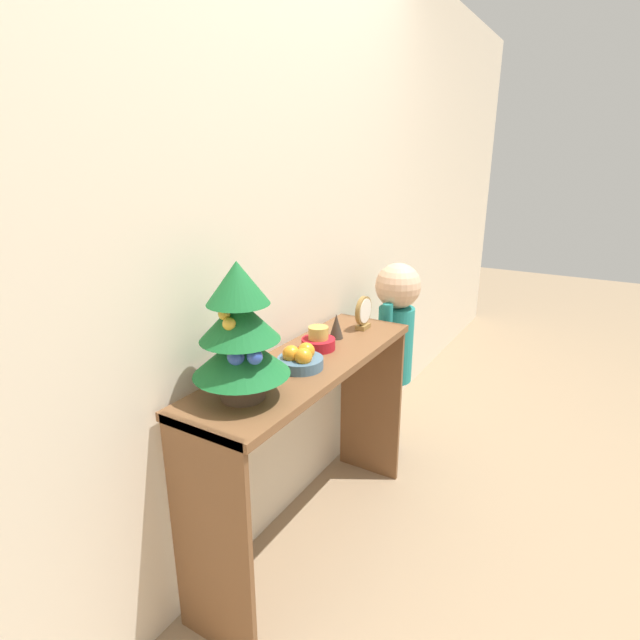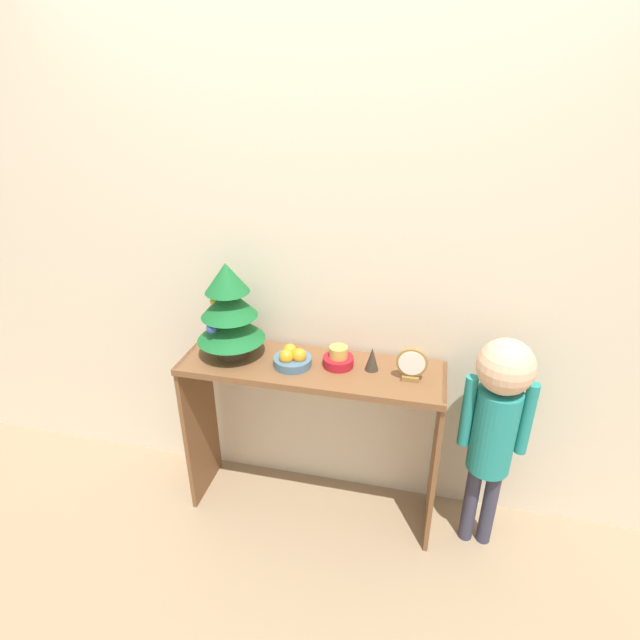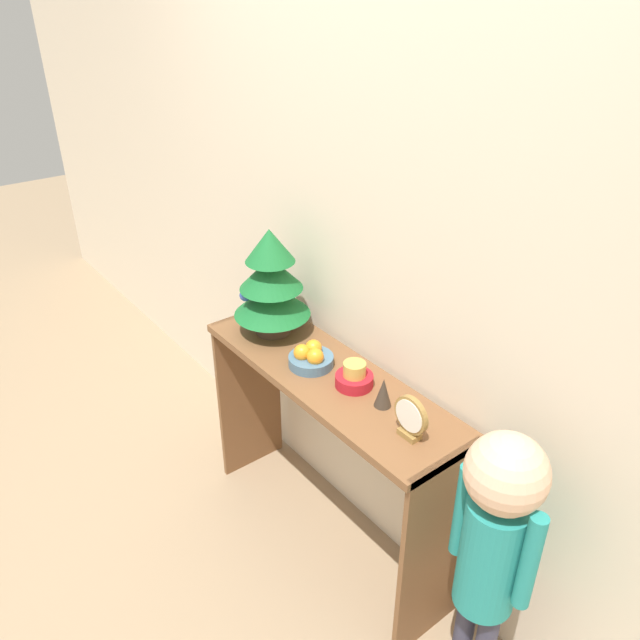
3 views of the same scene
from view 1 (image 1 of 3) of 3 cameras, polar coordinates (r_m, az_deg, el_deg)
name	(u,v)px [view 1 (image 1 of 3)]	position (r m, az deg, el deg)	size (l,w,h in m)	color
ground_plane	(346,553)	(2.24, 2.94, -25.05)	(12.00, 12.00, 0.00)	#997F60
back_wall	(257,239)	(1.87, -7.16, 9.22)	(7.00, 0.05, 2.50)	beige
console_table	(309,407)	(1.95, -1.31, -9.89)	(1.16, 0.35, 0.81)	brown
mini_tree	(240,332)	(1.52, -9.15, -1.38)	(0.30, 0.30, 0.44)	#4C3828
fruit_bowl	(300,359)	(1.79, -2.26, -4.49)	(0.17, 0.17, 0.09)	#476B84
singing_bowl	(318,341)	(1.96, -0.19, -2.37)	(0.13, 0.13, 0.09)	#AD1923
desk_clock	(364,313)	(2.19, 5.01, 0.81)	(0.13, 0.04, 0.15)	olive
figurine	(336,326)	(2.07, 1.87, -0.71)	(0.06, 0.06, 0.11)	#382D23
child_figure	(396,330)	(2.56, 8.67, -1.14)	(0.28, 0.23, 1.05)	#38384C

